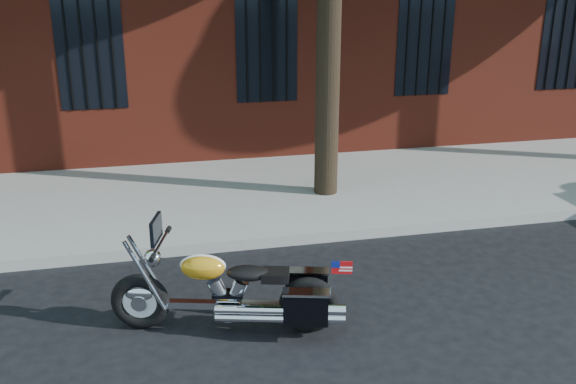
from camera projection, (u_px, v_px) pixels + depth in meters
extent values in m
plane|color=black|center=(353.00, 287.00, 7.35)|extent=(120.00, 120.00, 0.00)
cube|color=gray|center=(321.00, 236.00, 8.60)|extent=(40.00, 0.16, 0.15)
cube|color=gray|center=(289.00, 191.00, 10.33)|extent=(40.00, 3.60, 0.15)
cube|color=black|center=(266.00, 45.00, 11.34)|extent=(1.10, 0.14, 2.00)
cylinder|color=black|center=(267.00, 45.00, 11.27)|extent=(0.04, 0.04, 2.00)
cylinder|color=black|center=(329.00, 39.00, 9.31)|extent=(0.36, 0.36, 5.00)
torus|color=black|center=(140.00, 301.00, 6.42)|extent=(0.61, 0.29, 0.60)
torus|color=black|center=(309.00, 305.00, 6.35)|extent=(0.61, 0.29, 0.60)
cylinder|color=white|center=(140.00, 301.00, 6.42)|extent=(0.44, 0.17, 0.44)
cylinder|color=white|center=(309.00, 305.00, 6.35)|extent=(0.44, 0.17, 0.44)
ellipsoid|color=white|center=(140.00, 293.00, 6.39)|extent=(0.33, 0.19, 0.17)
ellipsoid|color=orange|center=(309.00, 295.00, 6.32)|extent=(0.33, 0.20, 0.17)
cube|color=white|center=(224.00, 305.00, 6.39)|extent=(1.31, 0.44, 0.07)
cylinder|color=white|center=(229.00, 306.00, 6.39)|extent=(0.32, 0.23, 0.28)
cylinder|color=white|center=(272.00, 315.00, 6.22)|extent=(1.09, 0.37, 0.08)
ellipsoid|color=orange|center=(203.00, 267.00, 6.27)|extent=(0.49, 0.36, 0.25)
ellipsoid|color=black|center=(248.00, 273.00, 6.26)|extent=(0.48, 0.36, 0.14)
cube|color=black|center=(307.00, 285.00, 6.54)|extent=(0.45, 0.25, 0.34)
cube|color=black|center=(306.00, 308.00, 6.10)|extent=(0.45, 0.25, 0.34)
cylinder|color=white|center=(161.00, 243.00, 6.20)|extent=(0.21, 0.68, 0.03)
sphere|color=white|center=(153.00, 258.00, 6.26)|extent=(0.22, 0.22, 0.18)
cube|color=black|center=(156.00, 229.00, 6.15)|extent=(0.13, 0.35, 0.25)
cube|color=red|center=(342.00, 268.00, 5.91)|extent=(0.19, 0.06, 0.12)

